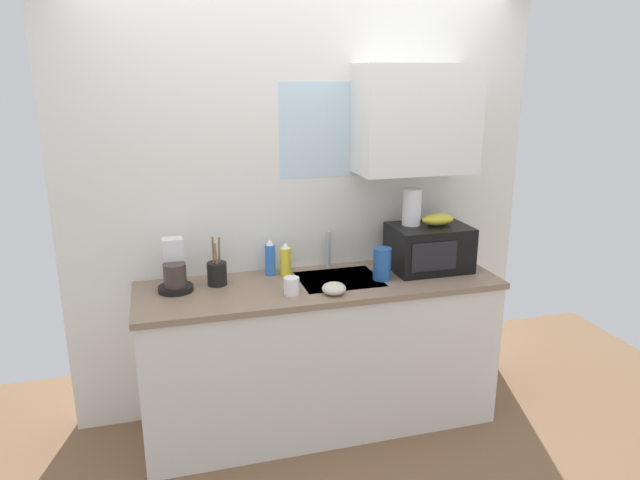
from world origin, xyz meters
TOP-DOWN VIEW (x-y plane):
  - kitchen_wall_assembly at (0.10, 0.32)m, footprint 2.83×0.42m
  - counter_unit at (0.00, 0.00)m, footprint 2.06×0.63m
  - sink_faucet at (0.12, 0.24)m, footprint 0.03×0.03m
  - microwave at (0.70, 0.05)m, footprint 0.46×0.35m
  - banana_bunch at (0.75, 0.05)m, footprint 0.20×0.11m
  - paper_towel_roll at (0.60, 0.10)m, footprint 0.11×0.11m
  - coffee_maker at (-0.80, 0.11)m, footprint 0.19×0.21m
  - dish_soap_bottle_yellow at (-0.16, 0.18)m, footprint 0.07×0.07m
  - dish_soap_bottle_blue at (-0.25, 0.20)m, footprint 0.06×0.06m
  - cereal_canister at (0.36, -0.05)m, footprint 0.10×0.10m
  - mug_white at (-0.20, -0.14)m, footprint 0.08×0.08m
  - utensil_crock at (-0.57, 0.12)m, footprint 0.11×0.11m
  - small_bowl at (0.02, -0.20)m, footprint 0.13×0.13m

SIDE VIEW (x-z plane):
  - counter_unit at x=0.00m, z-range 0.01..0.91m
  - small_bowl at x=0.02m, z-range 0.90..0.96m
  - mug_white at x=-0.20m, z-range 0.90..0.99m
  - utensil_crock at x=-0.57m, z-range 0.83..1.11m
  - dish_soap_bottle_yellow at x=-0.16m, z-range 0.89..1.09m
  - cereal_canister at x=0.36m, z-range 0.90..1.09m
  - dish_soap_bottle_blue at x=-0.25m, z-range 0.89..1.11m
  - coffee_maker at x=-0.80m, z-range 0.86..1.14m
  - sink_faucet at x=0.12m, z-range 0.90..1.13m
  - microwave at x=0.70m, z-range 0.90..1.17m
  - banana_bunch at x=0.75m, z-range 1.17..1.24m
  - paper_towel_roll at x=0.60m, z-range 1.17..1.39m
  - kitchen_wall_assembly at x=0.10m, z-range 0.09..2.59m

